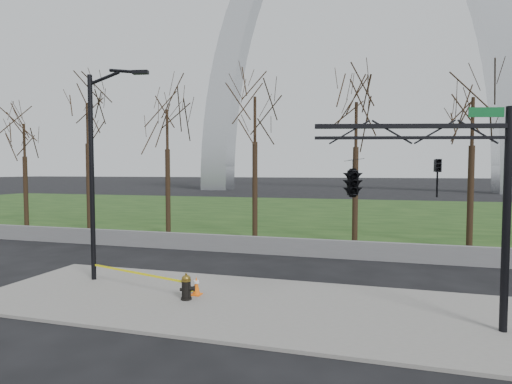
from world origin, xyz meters
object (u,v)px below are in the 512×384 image
(traffic_cone, at_px, (196,286))
(fire_hydrant, at_px, (187,287))
(traffic_signal_mast, at_px, (382,178))
(street_light, at_px, (97,162))

(traffic_cone, bearing_deg, fire_hydrant, -100.12)
(traffic_cone, distance_m, traffic_signal_mast, 7.19)
(fire_hydrant, xyz_separation_m, traffic_signal_mast, (6.07, -0.92, 3.64))
(fire_hydrant, height_order, street_light, street_light)
(fire_hydrant, relative_size, traffic_cone, 1.36)
(traffic_cone, relative_size, street_light, 0.08)
(traffic_signal_mast, bearing_deg, traffic_cone, 152.07)
(traffic_cone, bearing_deg, street_light, 169.94)
(fire_hydrant, bearing_deg, traffic_signal_mast, -24.28)
(fire_hydrant, relative_size, street_light, 0.11)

